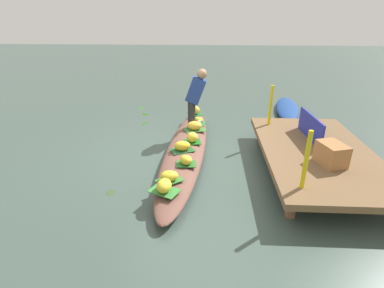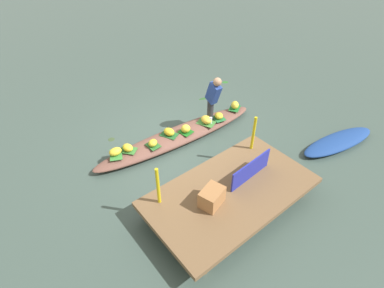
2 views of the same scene
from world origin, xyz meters
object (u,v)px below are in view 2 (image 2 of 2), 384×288
object	(u,v)px
water_bottle	(211,121)
produce_crate	(212,197)
moored_boat	(338,142)
vendor_boat	(179,136)
banana_bunch_7	(153,143)
market_banner	(251,170)
banana_bunch_4	(206,120)
banana_bunch_2	(186,129)
banana_bunch_3	(128,148)
banana_bunch_0	(169,132)
banana_bunch_6	(219,116)
banana_bunch_1	(115,152)
vendor_person	(213,96)
banana_bunch_5	(235,105)

from	to	relation	value
water_bottle	produce_crate	bearing A→B (deg)	48.68
moored_boat	vendor_boat	bearing A→B (deg)	-31.67
banana_bunch_7	market_banner	distance (m)	2.36
banana_bunch_4	banana_bunch_2	bearing A→B (deg)	-1.41
water_bottle	banana_bunch_2	bearing A→B (deg)	-9.04
banana_bunch_3	banana_bunch_4	size ratio (longest dim) A/B	0.85
banana_bunch_3	banana_bunch_0	bearing A→B (deg)	174.23
banana_bunch_6	market_banner	bearing A→B (deg)	61.96
banana_bunch_1	banana_bunch_6	xyz separation A→B (m)	(-2.73, 0.37, -0.01)
banana_bunch_4	water_bottle	distance (m)	0.11
moored_boat	banana_bunch_6	distance (m)	2.95
banana_bunch_6	vendor_person	world-z (taller)	vendor_person
banana_bunch_7	water_bottle	size ratio (longest dim) A/B	1.28
vendor_boat	banana_bunch_1	distance (m)	1.62
banana_bunch_7	market_banner	world-z (taller)	market_banner
banana_bunch_3	banana_bunch_5	distance (m)	3.12
vendor_boat	banana_bunch_4	xyz separation A→B (m)	(-0.76, 0.13, 0.22)
banana_bunch_0	produce_crate	world-z (taller)	produce_crate
banana_bunch_0	banana_bunch_2	distance (m)	0.41
banana_bunch_2	banana_bunch_3	world-z (taller)	banana_bunch_2
vendor_boat	banana_bunch_4	bearing A→B (deg)	173.64
banana_bunch_2	produce_crate	xyz separation A→B (m)	(1.08, 2.14, 0.23)
banana_bunch_3	market_banner	world-z (taller)	market_banner
moored_boat	banana_bunch_5	distance (m)	2.70
vendor_boat	produce_crate	size ratio (longest dim) A/B	10.05
banana_bunch_6	banana_bunch_7	bearing A→B (deg)	-3.67
banana_bunch_5	produce_crate	bearing A→B (deg)	38.01
banana_bunch_4	banana_bunch_6	world-z (taller)	banana_bunch_4
vendor_person	banana_bunch_6	bearing A→B (deg)	167.62
banana_bunch_6	water_bottle	bearing A→B (deg)	8.18
banana_bunch_6	banana_bunch_3	bearing A→B (deg)	-7.72
moored_boat	banana_bunch_0	distance (m)	4.07
banana_bunch_4	vendor_boat	bearing A→B (deg)	-9.91
banana_bunch_3	market_banner	bearing A→B (deg)	119.36
banana_bunch_1	banana_bunch_0	bearing A→B (deg)	173.86
vendor_person	produce_crate	world-z (taller)	vendor_person
banana_bunch_3	vendor_person	xyz separation A→B (m)	(-2.26, 0.29, 0.62)
banana_bunch_6	produce_crate	bearing A→B (deg)	44.67
banana_bunch_0	market_banner	distance (m)	2.33
moored_boat	banana_bunch_1	distance (m)	5.24
vendor_person	water_bottle	distance (m)	0.63
banana_bunch_0	banana_bunch_3	xyz separation A→B (m)	(1.05, -0.11, -0.01)
banana_bunch_7	produce_crate	bearing A→B (deg)	85.29
moored_boat	vendor_person	bearing A→B (deg)	-41.42
banana_bunch_6	produce_crate	xyz separation A→B (m)	(2.10, 2.08, 0.25)
banana_bunch_0	water_bottle	xyz separation A→B (m)	(-1.08, 0.27, 0.00)
vendor_person	banana_bunch_3	bearing A→B (deg)	-7.32
banana_bunch_1	banana_bunch_7	size ratio (longest dim) A/B	1.24
banana_bunch_3	banana_bunch_1	bearing A→B (deg)	-7.51
banana_bunch_5	moored_boat	bearing A→B (deg)	113.20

